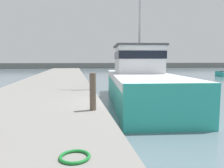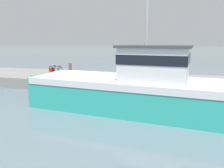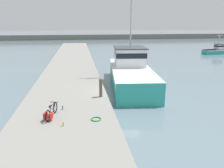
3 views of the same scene
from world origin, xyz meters
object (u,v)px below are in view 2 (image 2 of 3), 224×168
object	(u,v)px
mooring_post	(70,72)
bicycle_touring	(54,69)
fishing_boat_main	(140,87)
water_bottle_by_bike	(40,72)
water_bottle_on_curb	(63,73)

from	to	relation	value
mooring_post	bicycle_touring	bearing A→B (deg)	-134.21
fishing_boat_main	bicycle_touring	distance (m)	10.77
bicycle_touring	mooring_post	size ratio (longest dim) A/B	1.34
fishing_boat_main	mooring_post	world-z (taller)	fishing_boat_main
mooring_post	water_bottle_by_bike	bearing A→B (deg)	-119.00
bicycle_touring	mooring_post	distance (m)	4.27
water_bottle_on_curb	water_bottle_by_bike	world-z (taller)	water_bottle_on_curb
mooring_post	water_bottle_on_curb	size ratio (longest dim) A/B	5.24
bicycle_touring	water_bottle_by_bike	bearing A→B (deg)	-40.67
water_bottle_on_curb	water_bottle_by_bike	distance (m)	2.15
bicycle_touring	water_bottle_on_curb	distance (m)	1.27
bicycle_touring	water_bottle_by_bike	world-z (taller)	bicycle_touring
water_bottle_on_curb	water_bottle_by_bike	size ratio (longest dim) A/B	1.04
water_bottle_on_curb	mooring_post	bearing A→B (deg)	38.43
mooring_post	water_bottle_on_curb	bearing A→B (deg)	-141.57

